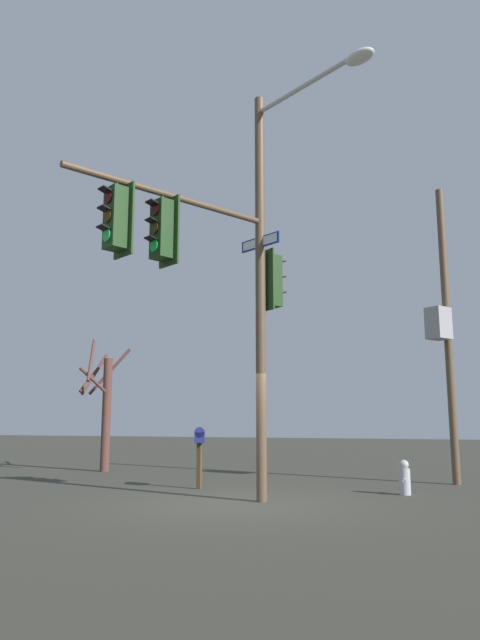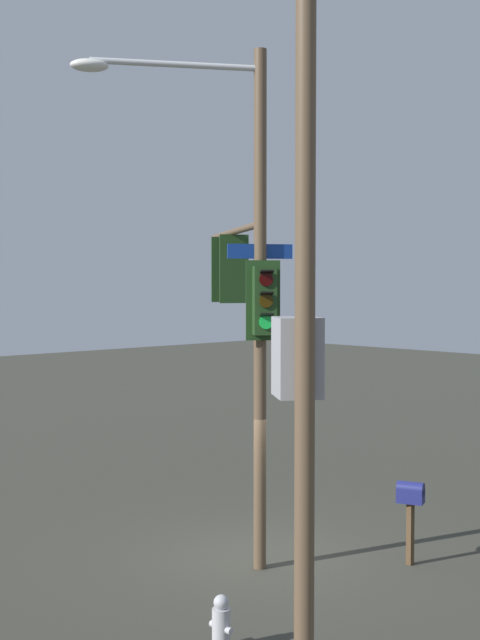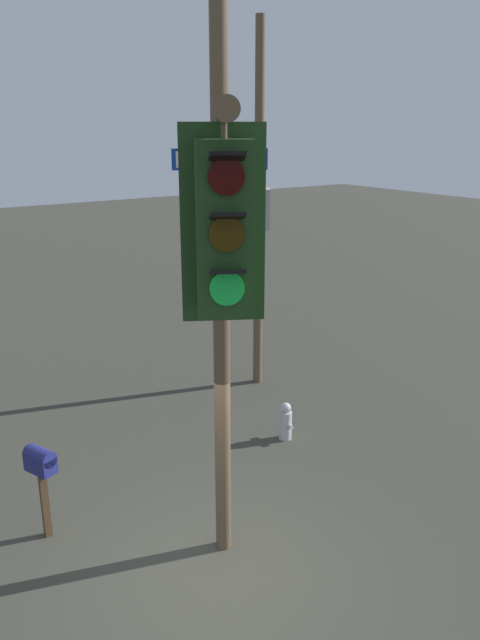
% 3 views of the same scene
% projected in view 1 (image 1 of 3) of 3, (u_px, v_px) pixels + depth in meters
% --- Properties ---
extents(ground_plane, '(80.00, 80.00, 0.00)m').
position_uv_depth(ground_plane, '(236.00, 504.00, 11.07)').
color(ground_plane, '#38382F').
extents(main_signal_pole_assembly, '(4.36, 5.05, 8.53)m').
position_uv_depth(main_signal_pole_assembly, '(228.00, 247.00, 11.42)').
color(main_signal_pole_assembly, brown).
rests_on(main_signal_pole_assembly, ground).
extents(secondary_pole_assembly, '(0.76, 0.69, 7.67)m').
position_uv_depth(secondary_pole_assembly, '(444.00, 328.00, 14.94)').
color(secondary_pole_assembly, brown).
rests_on(secondary_pole_assembly, ground).
extents(fire_hydrant, '(0.38, 0.24, 0.73)m').
position_uv_depth(fire_hydrant, '(405.00, 478.00, 12.44)').
color(fire_hydrant, '#B2B2B7').
rests_on(fire_hydrant, ground).
extents(mailbox, '(0.50, 0.39, 1.41)m').
position_uv_depth(mailbox, '(199.00, 440.00, 13.64)').
color(mailbox, '#4C3823').
rests_on(mailbox, ground).
extents(bare_tree_behind_pole, '(1.70, 1.33, 4.19)m').
position_uv_depth(bare_tree_behind_pole, '(104.00, 404.00, 18.37)').
color(bare_tree_behind_pole, brown).
rests_on(bare_tree_behind_pole, ground).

